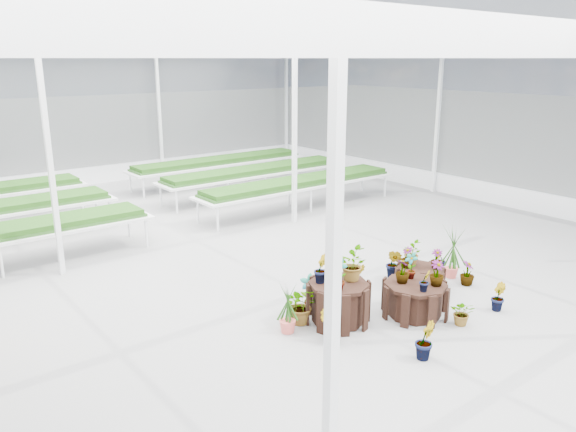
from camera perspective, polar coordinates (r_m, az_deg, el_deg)
ground_plane at (r=10.21m, az=1.53°, el=-8.55°), size 24.00×24.00×0.00m
greenhouse_shell at (r=9.50m, az=1.63°, el=3.91°), size 18.00×24.00×4.50m
steel_frame at (r=9.50m, az=1.63°, el=3.91°), size 18.00×24.00×4.50m
nursery_benches at (r=15.99m, az=-15.11°, el=1.53°), size 16.00×7.00×0.84m
plinth_tall at (r=9.31m, az=5.12°, el=-8.75°), size 1.25×1.25×0.70m
plinth_mid at (r=9.78m, az=12.75°, el=-8.25°), size 1.40×1.40×0.57m
plinth_low at (r=10.94m, az=13.25°, el=-6.13°), size 1.02×1.02×0.40m
nursery_plants at (r=9.87m, az=9.31°, el=-6.43°), size 4.46×2.77×1.24m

